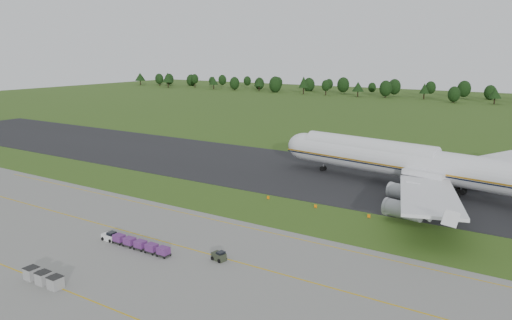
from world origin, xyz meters
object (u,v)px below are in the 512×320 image
Objects in this scene: baggage_train at (134,243)px; edge_markers at (316,206)px; utility_cart at (219,257)px; uld_row at (43,278)px; aircraft at (412,162)px.

baggage_train is 0.63× the size of edge_markers.
utility_cart is 22.31m from uld_row.
utility_cart is (-11.35, -51.81, -4.89)m from aircraft.
utility_cart is at bearing 51.32° from uld_row.
baggage_train is (-24.54, -54.96, -4.69)m from aircraft.
edge_markers is at bearing -114.56° from aircraft.
aircraft reaches higher than utility_cart.
aircraft is at bearing 77.64° from utility_cart.
baggage_train is 34.49m from edge_markers.
aircraft is 53.26m from utility_cart.
aircraft is 26.23m from edge_markers.
baggage_train is 6.19× the size of utility_cart.
baggage_train is 2.06× the size of uld_row.
uld_row is at bearing -128.68° from utility_cart.
utility_cart is at bearing -91.34° from edge_markers.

